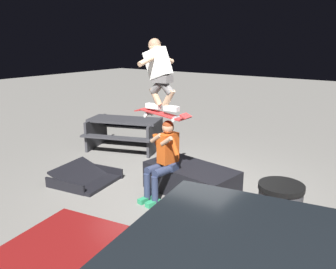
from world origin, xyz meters
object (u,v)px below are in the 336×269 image
(ledge_box_main, at_px, (191,180))
(kicker_ramp, at_px, (86,179))
(skater_airborne, at_px, (159,71))
(picnic_table_back, at_px, (125,129))
(trash_bin, at_px, (278,224))
(skateboard, at_px, (162,114))
(person_sitting_on_ledge, at_px, (164,156))

(ledge_box_main, distance_m, kicker_ramp, 2.00)
(ledge_box_main, distance_m, skater_airborne, 1.94)
(picnic_table_back, xyz_separation_m, trash_bin, (-4.55, 2.35, 0.00))
(kicker_ramp, relative_size, trash_bin, 1.13)
(skater_airborne, xyz_separation_m, picnic_table_back, (2.26, -1.61, -1.61))
(skateboard, height_order, kicker_ramp, skateboard)
(kicker_ramp, height_order, trash_bin, trash_bin)
(skateboard, bearing_deg, person_sitting_on_ledge, 136.51)
(skater_airborne, height_order, kicker_ramp, skater_airborne)
(trash_bin, bearing_deg, skater_airborne, -17.94)
(kicker_ramp, bearing_deg, ledge_box_main, -157.53)
(skater_airborne, relative_size, picnic_table_back, 0.55)
(skateboard, height_order, trash_bin, skateboard)
(skateboard, relative_size, trash_bin, 1.02)
(person_sitting_on_ledge, bearing_deg, picnic_table_back, -35.15)
(person_sitting_on_ledge, height_order, kicker_ramp, person_sitting_on_ledge)
(ledge_box_main, height_order, skateboard, skateboard)
(person_sitting_on_ledge, xyz_separation_m, trash_bin, (-2.15, 0.66, -0.23))
(ledge_box_main, xyz_separation_m, person_sitting_on_ledge, (0.28, 0.42, 0.49))
(ledge_box_main, height_order, picnic_table_back, picnic_table_back)
(skateboard, bearing_deg, kicker_ramp, 15.65)
(skater_airborne, xyz_separation_m, kicker_ramp, (1.43, 0.41, -2.04))
(skateboard, relative_size, skater_airborne, 0.91)
(ledge_box_main, distance_m, skateboard, 1.28)
(ledge_box_main, xyz_separation_m, trash_bin, (-1.87, 1.09, 0.26))
(ledge_box_main, distance_m, trash_bin, 2.18)
(picnic_table_back, bearing_deg, person_sitting_on_ledge, 144.85)
(ledge_box_main, height_order, person_sitting_on_ledge, person_sitting_on_ledge)
(ledge_box_main, xyz_separation_m, skater_airborne, (0.42, 0.35, 1.86))
(skateboard, bearing_deg, skater_airborne, 0.89)
(person_sitting_on_ledge, height_order, skater_airborne, skater_airborne)
(ledge_box_main, bearing_deg, skateboard, 43.94)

